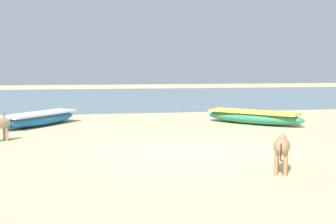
% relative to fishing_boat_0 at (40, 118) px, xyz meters
% --- Properties ---
extents(ground, '(80.00, 80.00, 0.00)m').
position_rel_fishing_boat_0_xyz_m(ground, '(4.13, -5.12, -0.26)').
color(ground, '#CCB789').
extents(sea_water, '(60.00, 20.00, 0.08)m').
position_rel_fishing_boat_0_xyz_m(sea_water, '(4.13, 13.13, -0.22)').
color(sea_water, slate).
rests_on(sea_water, ground).
extents(fishing_boat_0, '(2.78, 3.14, 0.68)m').
position_rel_fishing_boat_0_xyz_m(fishing_boat_0, '(0.00, 0.00, 0.00)').
color(fishing_boat_0, '#1E669E').
rests_on(fishing_boat_0, ground).
extents(fishing_boat_3, '(3.40, 3.25, 0.69)m').
position_rel_fishing_boat_0_xyz_m(fishing_boat_3, '(7.79, -0.91, 0.01)').
color(fishing_boat_3, '#338C66').
rests_on(fishing_boat_3, ground).
extents(calf_near_tan, '(0.70, 1.03, 0.71)m').
position_rel_fishing_boat_0_xyz_m(calf_near_tan, '(5.72, -7.28, 0.25)').
color(calf_near_tan, tan).
rests_on(calf_near_tan, ground).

